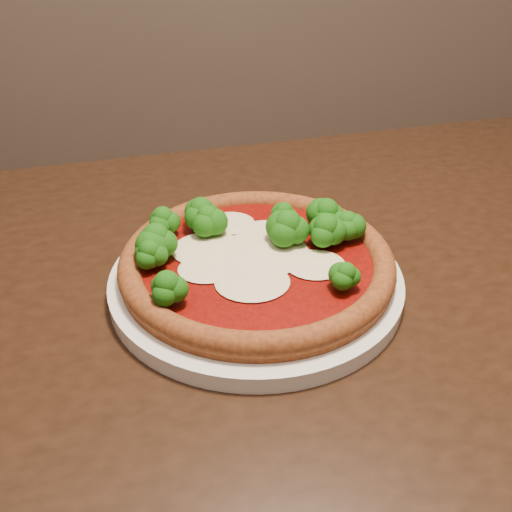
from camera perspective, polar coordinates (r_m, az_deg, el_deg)
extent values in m
cube|color=black|center=(0.61, 7.34, -6.18)|extent=(1.38, 1.06, 0.04)
cylinder|color=black|center=(1.37, 23.03, -3.72)|extent=(0.06, 0.06, 0.71)
cylinder|color=white|center=(0.61, 0.00, -2.42)|extent=(0.31, 0.31, 0.02)
cylinder|color=brown|center=(0.61, 0.08, -0.93)|extent=(0.29, 0.29, 0.01)
torus|color=brown|center=(0.61, 0.08, -0.38)|extent=(0.29, 0.29, 0.02)
cylinder|color=#760A05|center=(0.61, 0.08, -0.34)|extent=(0.24, 0.24, 0.00)
ellipsoid|color=#FAEDC7|center=(0.62, -4.82, 0.74)|extent=(0.08, 0.07, 0.01)
ellipsoid|color=#FAEDC7|center=(0.60, 5.97, -0.85)|extent=(0.06, 0.06, 0.01)
ellipsoid|color=#FAEDC7|center=(0.67, -2.67, 3.32)|extent=(0.06, 0.05, 0.00)
ellipsoid|color=#FAEDC7|center=(0.65, 0.93, 2.45)|extent=(0.06, 0.05, 0.00)
ellipsoid|color=#FAEDC7|center=(0.61, 0.61, 0.34)|extent=(0.10, 0.09, 0.01)
ellipsoid|color=#FAEDC7|center=(0.59, -4.93, -1.25)|extent=(0.06, 0.05, 0.00)
ellipsoid|color=#FAEDC7|center=(0.57, -0.37, -2.60)|extent=(0.08, 0.07, 0.01)
ellipsoid|color=#207B13|center=(0.61, 3.20, 3.04)|extent=(0.05, 0.05, 0.04)
ellipsoid|color=#207B13|center=(0.60, -9.98, 1.73)|extent=(0.05, 0.05, 0.04)
ellipsoid|color=#207B13|center=(0.64, 9.14, 3.27)|extent=(0.04, 0.04, 0.03)
ellipsoid|color=#207B13|center=(0.53, -8.89, -2.94)|extent=(0.04, 0.04, 0.04)
ellipsoid|color=#207B13|center=(0.64, -4.84, 3.78)|extent=(0.04, 0.04, 0.04)
ellipsoid|color=#207B13|center=(0.65, -5.50, 4.51)|extent=(0.05, 0.05, 0.04)
ellipsoid|color=#207B13|center=(0.62, 7.03, 2.77)|extent=(0.05, 0.05, 0.04)
ellipsoid|color=#207B13|center=(0.59, -10.58, 0.40)|extent=(0.04, 0.04, 0.03)
ellipsoid|color=#207B13|center=(0.56, 8.96, -1.80)|extent=(0.04, 0.04, 0.03)
ellipsoid|color=#207B13|center=(0.65, 7.04, 4.37)|extent=(0.05, 0.05, 0.04)
ellipsoid|color=#207B13|center=(0.65, 2.80, 4.33)|extent=(0.04, 0.04, 0.03)
ellipsoid|color=#207B13|center=(0.64, -9.29, 3.70)|extent=(0.04, 0.04, 0.03)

